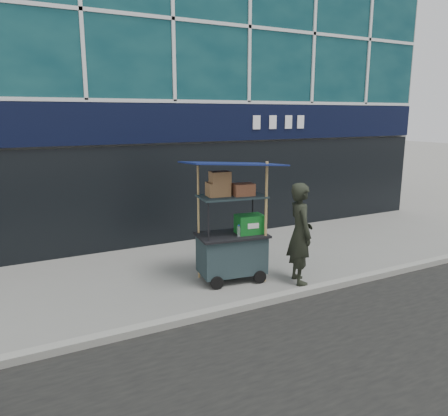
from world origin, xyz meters
TOP-DOWN VIEW (x-y plane):
  - ground at (0.00, 0.00)m, footprint 80.00×80.00m
  - curb at (0.00, -0.20)m, footprint 80.00×0.18m
  - building at (0.00, 6.95)m, footprint 16.00×6.20m
  - vendor_cart at (-0.01, 1.04)m, footprint 1.86×1.43m
  - vendor_man at (1.04, 0.35)m, footprint 0.64×0.80m

SIDE VIEW (x-z plane):
  - ground at x=0.00m, z-range 0.00..0.00m
  - curb at x=0.00m, z-range 0.00..0.12m
  - vendor_cart at x=-0.01m, z-range -0.35..1.98m
  - vendor_man at x=1.04m, z-range 0.00..1.90m
  - building at x=0.00m, z-range 0.02..12.02m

